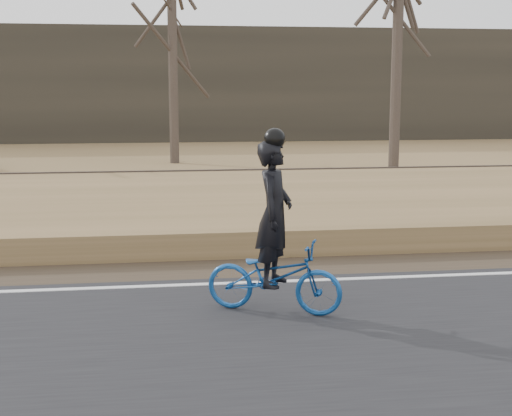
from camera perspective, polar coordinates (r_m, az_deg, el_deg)
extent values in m
cube|color=slate|center=(18.23, -19.57, 0.81)|extent=(120.00, 3.00, 0.45)
cube|color=black|center=(18.19, -19.62, 1.73)|extent=(120.00, 2.40, 0.14)
cube|color=brown|center=(18.87, -19.20, 2.47)|extent=(120.00, 0.07, 0.15)
cube|color=#383328|center=(39.82, -13.36, 9.58)|extent=(120.00, 4.00, 6.00)
imported|color=#14488F|center=(8.90, 1.45, -5.51)|extent=(1.82, 1.23, 0.90)
imported|color=black|center=(8.73, 1.48, -0.46)|extent=(0.65, 0.77, 1.80)
sphere|color=black|center=(8.61, 1.50, 5.56)|extent=(0.26, 0.26, 0.26)
cylinder|color=#4C4037|center=(27.34, -6.69, 12.71)|extent=(0.36, 0.36, 8.70)
cylinder|color=#4C4037|center=(25.25, 11.21, 12.03)|extent=(0.36, 0.36, 7.97)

